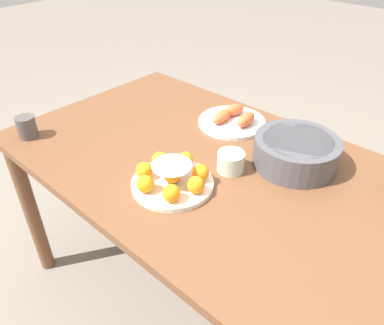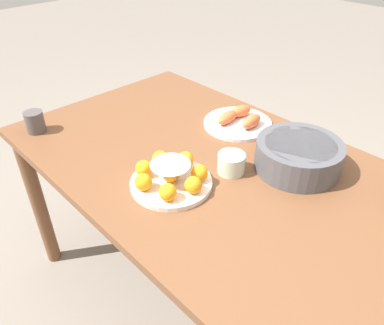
{
  "view_description": "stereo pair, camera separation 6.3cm",
  "coord_description": "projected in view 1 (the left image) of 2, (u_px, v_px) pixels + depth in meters",
  "views": [
    {
      "loc": [
        0.64,
        -0.79,
        1.42
      ],
      "look_at": [
        -0.0,
        -0.09,
        0.76
      ],
      "focal_mm": 35.0,
      "sensor_mm": 36.0,
      "label": 1
    },
    {
      "loc": [
        0.69,
        -0.74,
        1.42
      ],
      "look_at": [
        -0.0,
        -0.09,
        0.76
      ],
      "focal_mm": 35.0,
      "sensor_mm": 36.0,
      "label": 2
    }
  ],
  "objects": [
    {
      "name": "cake_plate",
      "position": [
        172.0,
        177.0,
        1.11
      ],
      "size": [
        0.25,
        0.25,
        0.08
      ],
      "color": "silver",
      "rests_on": "dining_table"
    },
    {
      "name": "ground_plane",
      "position": [
        206.0,
        295.0,
        1.64
      ],
      "size": [
        12.0,
        12.0,
        0.0
      ],
      "primitive_type": "plane",
      "color": "slate"
    },
    {
      "name": "dining_table",
      "position": [
        209.0,
        183.0,
        1.29
      ],
      "size": [
        1.42,
        0.85,
        0.72
      ],
      "color": "brown",
      "rests_on": "ground_plane"
    },
    {
      "name": "cup_far",
      "position": [
        231.0,
        162.0,
        1.18
      ],
      "size": [
        0.09,
        0.09,
        0.06
      ],
      "color": "beige",
      "rests_on": "dining_table"
    },
    {
      "name": "serving_bowl",
      "position": [
        296.0,
        151.0,
        1.19
      ],
      "size": [
        0.27,
        0.27,
        0.09
      ],
      "color": "#4C4C51",
      "rests_on": "dining_table"
    },
    {
      "name": "seafood_platter",
      "position": [
        233.0,
        119.0,
        1.43
      ],
      "size": [
        0.26,
        0.26,
        0.06
      ],
      "color": "silver",
      "rests_on": "dining_table"
    },
    {
      "name": "cup_near",
      "position": [
        27.0,
        127.0,
        1.34
      ],
      "size": [
        0.07,
        0.07,
        0.08
      ],
      "color": "#4C4747",
      "rests_on": "dining_table"
    }
  ]
}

